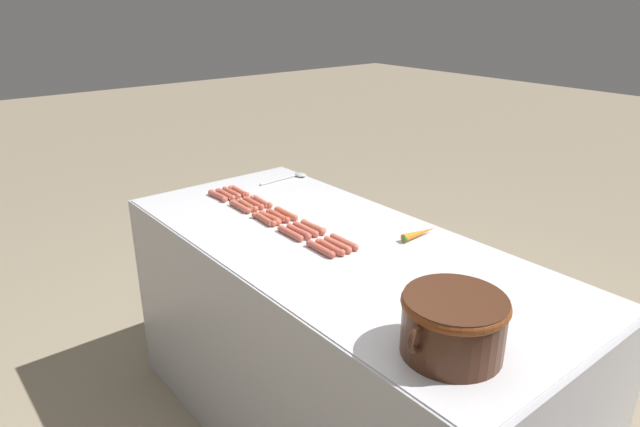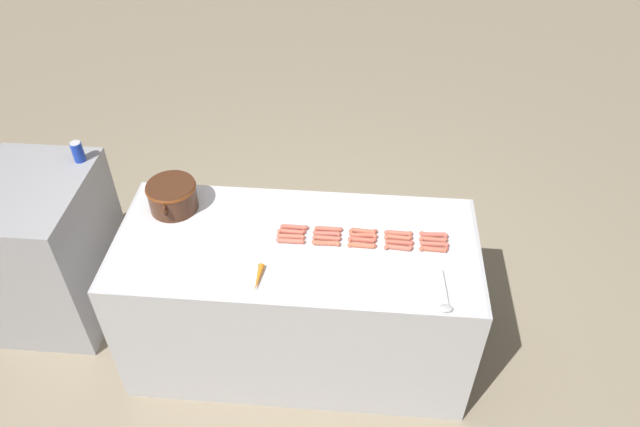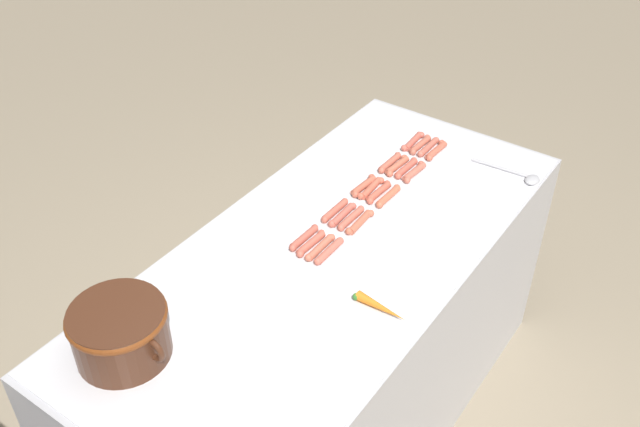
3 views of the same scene
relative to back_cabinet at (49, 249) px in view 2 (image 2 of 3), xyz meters
name	(u,v)px [view 2 (image 2 of 3)]	position (x,y,z in m)	size (l,w,h in m)	color
ground_plane	(300,346)	(-0.23, -1.56, -0.49)	(20.00, 20.00, 0.00)	gray
griddle_counter	(298,299)	(-0.23, -1.56, -0.04)	(0.85, 1.91, 0.90)	#BCBCC1
back_cabinet	(49,249)	(0.00, 0.00, 0.00)	(0.80, 0.64, 0.98)	#A0A0A4
hot_dog_0	(434,249)	(-0.24, -2.26, 0.43)	(0.03, 0.15, 0.03)	#C85F48
hot_dog_1	(398,247)	(-0.24, -2.08, 0.43)	(0.04, 0.15, 0.03)	#C46550
hot_dog_2	(362,245)	(-0.24, -1.90, 0.43)	(0.03, 0.15, 0.03)	#CC6547
hot_dog_3	(326,243)	(-0.24, -1.71, 0.43)	(0.03, 0.15, 0.03)	#C66348
hot_dog_4	(291,241)	(-0.24, -1.53, 0.43)	(0.03, 0.15, 0.03)	#C86351
hot_dog_5	(434,244)	(-0.20, -2.27, 0.43)	(0.03, 0.15, 0.03)	#C56350
hot_dog_6	(399,242)	(-0.20, -2.09, 0.43)	(0.03, 0.15, 0.03)	#CD5C4A
hot_dog_7	(362,240)	(-0.20, -1.90, 0.43)	(0.03, 0.15, 0.03)	#CC5D48
hot_dog_8	(327,238)	(-0.20, -1.71, 0.43)	(0.03, 0.15, 0.03)	#C96450
hot_dog_9	(291,236)	(-0.21, -1.53, 0.43)	(0.03, 0.15, 0.03)	#C9684F
hot_dog_10	(433,239)	(-0.17, -2.27, 0.43)	(0.03, 0.15, 0.03)	#C1634C
hot_dog_11	(398,237)	(-0.17, -2.08, 0.43)	(0.03, 0.15, 0.03)	#C9664C
hot_dog_12	(363,235)	(-0.16, -1.90, 0.43)	(0.03, 0.15, 0.03)	#CB614A
hot_dog_13	(327,234)	(-0.17, -1.71, 0.43)	(0.03, 0.15, 0.03)	#C35E4E
hot_dog_14	(292,232)	(-0.17, -1.52, 0.43)	(0.03, 0.15, 0.03)	#CA5F4C
hot_dog_15	(434,235)	(-0.13, -2.27, 0.43)	(0.03, 0.15, 0.03)	#C85E4E
hot_dog_16	(398,233)	(-0.13, -2.09, 0.43)	(0.03, 0.15, 0.03)	#C5624D
hot_dog_17	(363,231)	(-0.13, -1.90, 0.43)	(0.03, 0.15, 0.03)	#C15F48
hot_dog_18	(328,229)	(-0.13, -1.72, 0.43)	(0.03, 0.15, 0.03)	#C55E4B
hot_dog_19	(294,227)	(-0.13, -1.54, 0.43)	(0.03, 0.15, 0.03)	#C05B4A
bean_pot	(172,195)	(-0.01, -0.86, 0.50)	(0.34, 0.27, 0.16)	#472616
serving_spoon	(445,301)	(-0.58, -2.30, 0.42)	(0.27, 0.07, 0.02)	#B7B7BC
carrot	(258,277)	(-0.51, -1.40, 0.43)	(0.18, 0.04, 0.03)	orange
soda_can	(78,152)	(0.26, -0.23, 0.55)	(0.07, 0.07, 0.12)	#1938B2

